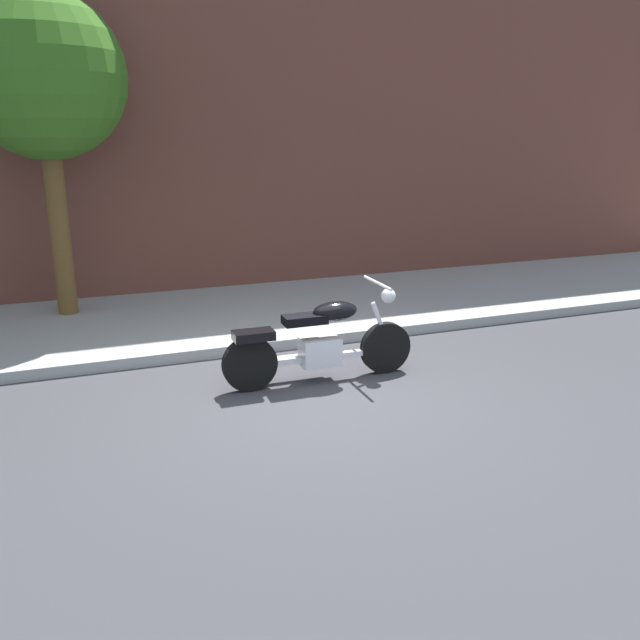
% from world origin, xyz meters
% --- Properties ---
extents(ground_plane, '(60.00, 60.00, 0.00)m').
position_xyz_m(ground_plane, '(0.00, 0.00, 0.00)').
color(ground_plane, '#38383D').
extents(sidewalk, '(20.98, 3.26, 0.14)m').
position_xyz_m(sidewalk, '(0.00, 3.22, 0.07)').
color(sidewalk, '#989898').
rests_on(sidewalk, ground).
extents(building_facade, '(20.98, 0.50, 7.56)m').
position_xyz_m(building_facade, '(0.00, 5.10, 3.78)').
color(building_facade, brown).
rests_on(building_facade, ground).
extents(motorcycle, '(2.24, 0.70, 1.11)m').
position_xyz_m(motorcycle, '(0.23, 0.43, 0.46)').
color(motorcycle, black).
rests_on(motorcycle, ground).
extents(street_tree, '(2.23, 2.23, 4.57)m').
position_xyz_m(street_tree, '(-2.40, 3.98, 3.41)').
color(street_tree, brown).
rests_on(street_tree, ground).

